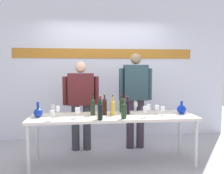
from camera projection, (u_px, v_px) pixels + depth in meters
ground_plane at (113, 164)px, 3.61m from camera, size 10.00×10.00×0.00m
back_wall at (105, 67)px, 4.96m from camera, size 5.38×0.11×3.00m
display_table at (113, 119)px, 3.55m from camera, size 2.52×0.69×0.76m
decanter_blue_left at (38, 112)px, 3.41m from camera, size 0.13×0.13×0.23m
decanter_blue_right at (182, 109)px, 3.67m from camera, size 0.14×0.14×0.20m
presenter_left at (81, 100)px, 4.16m from camera, size 0.65×0.22×1.60m
presenter_right at (135, 94)px, 4.27m from camera, size 0.62×0.22×1.75m
wine_bottle_0 at (100, 111)px, 3.23m from camera, size 0.07×0.07×0.30m
wine_bottle_1 at (105, 106)px, 3.59m from camera, size 0.07×0.07×0.33m
wine_bottle_2 at (100, 109)px, 3.33m from camera, size 0.07×0.07×0.32m
wine_bottle_3 at (122, 105)px, 3.80m from camera, size 0.07×0.07×0.29m
wine_bottle_4 at (113, 107)px, 3.57m from camera, size 0.07×0.07×0.31m
wine_bottle_5 at (124, 110)px, 3.32m from camera, size 0.08×0.08×0.29m
wine_bottle_6 at (93, 106)px, 3.57m from camera, size 0.07×0.07×0.33m
wine_bottle_7 at (128, 106)px, 3.64m from camera, size 0.07×0.07×0.29m
wine_glass_left_0 at (58, 109)px, 3.48m from camera, size 0.06×0.06×0.15m
wine_glass_left_1 at (52, 113)px, 3.21m from camera, size 0.07×0.07×0.14m
wine_glass_left_2 at (78, 110)px, 3.36m from camera, size 0.07×0.07×0.15m
wine_glass_left_3 at (53, 107)px, 3.72m from camera, size 0.06×0.06×0.14m
wine_glass_right_0 at (149, 107)px, 3.67m from camera, size 0.06×0.06×0.15m
wine_glass_right_1 at (145, 110)px, 3.41m from camera, size 0.07×0.07×0.16m
wine_glass_right_2 at (157, 108)px, 3.66m from camera, size 0.07×0.07×0.14m
wine_glass_right_3 at (136, 105)px, 3.86m from camera, size 0.07×0.07×0.17m
wine_glass_right_4 at (163, 109)px, 3.56m from camera, size 0.07×0.07×0.13m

